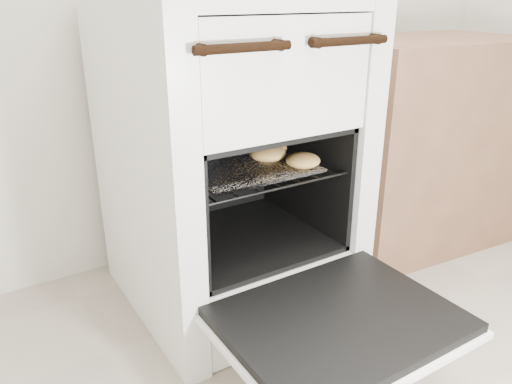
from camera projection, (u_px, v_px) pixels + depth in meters
stove at (229, 160)px, 1.62m from camera, size 0.67×0.75×1.03m
oven_door at (339, 322)px, 1.28m from camera, size 0.60×0.47×0.04m
oven_rack at (241, 166)px, 1.56m from camera, size 0.49×0.47×0.01m
foil_sheet at (244, 166)px, 1.54m from camera, size 0.38×0.34×0.01m
baked_rolls at (277, 153)px, 1.57m from camera, size 0.21×0.29×0.05m
counter at (419, 142)px, 2.11m from camera, size 0.89×0.63×0.85m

